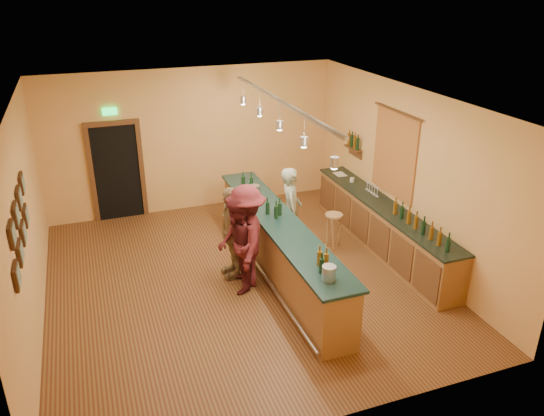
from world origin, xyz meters
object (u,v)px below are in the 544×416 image
object	(u,v)px
bartender	(291,209)
customer_b	(232,232)
back_counter	(382,226)
customer_c	(247,237)
customer_a	(238,246)
bar_stool	(334,221)
tasting_bar	(279,243)

from	to	relation	value
bartender	customer_b	xyz separation A→B (m)	(-1.35, -0.59, 0.01)
back_counter	customer_c	xyz separation A→B (m)	(-2.87, -0.34, 0.43)
customer_c	customer_a	bearing A→B (deg)	-45.23
customer_b	customer_c	world-z (taller)	customer_c
bartender	bar_stool	xyz separation A→B (m)	(0.81, -0.24, -0.27)
customer_a	customer_c	world-z (taller)	customer_c
customer_b	bar_stool	bearing A→B (deg)	100.92
tasting_bar	customer_a	distance (m)	0.92
bartender	customer_b	size ratio (longest dim) A/B	0.99
tasting_bar	customer_a	size ratio (longest dim) A/B	3.05
back_counter	customer_c	distance (m)	2.93
back_counter	bartender	bearing A→B (deg)	159.67
back_counter	bartender	world-z (taller)	bartender
customer_c	bar_stool	xyz separation A→B (m)	(2.00, 0.72, -0.35)
back_counter	tasting_bar	world-z (taller)	tasting_bar
customer_b	customer_c	distance (m)	0.41
customer_c	bar_stool	bearing A→B (deg)	124.12
customer_c	back_counter	bearing A→B (deg)	111.10
customer_b	bartender	bearing A→B (deg)	115.35
customer_c	customer_b	bearing A→B (deg)	-143.18
back_counter	customer_a	bearing A→B (deg)	-171.52
customer_b	customer_c	size ratio (longest dim) A/B	0.93
customer_b	bar_stool	size ratio (longest dim) A/B	2.38
back_counter	tasting_bar	size ratio (longest dim) A/B	0.89
back_counter	bartender	distance (m)	1.83
customer_b	bar_stool	world-z (taller)	customer_b
customer_b	bar_stool	xyz separation A→B (m)	(2.16, 0.35, -0.28)
back_counter	bar_stool	xyz separation A→B (m)	(-0.87, 0.38, 0.08)
back_counter	bar_stool	distance (m)	0.95
bar_stool	customer_b	bearing A→B (deg)	-170.91
customer_a	bar_stool	xyz separation A→B (m)	(2.20, 0.84, -0.27)
bar_stool	customer_a	bearing A→B (deg)	-159.17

